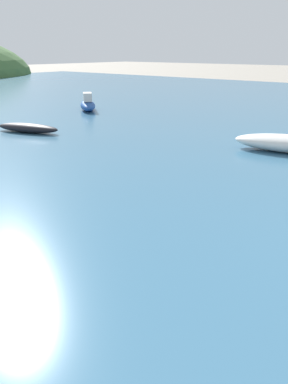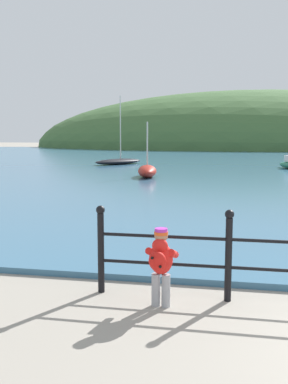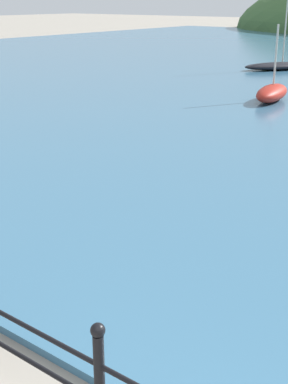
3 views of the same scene
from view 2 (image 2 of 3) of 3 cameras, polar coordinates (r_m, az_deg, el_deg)
water at (r=36.39m, az=15.38°, el=3.81°), size 80.00×60.00×0.10m
far_hillside at (r=71.89m, az=13.33°, el=5.49°), size 68.49×37.67×17.40m
child_in_coat at (r=5.65m, az=2.12°, el=-8.63°), size 0.39×0.54×1.00m
boat_nearest_quay at (r=21.51m, az=0.41°, el=2.70°), size 1.31×2.68×2.63m
boat_white_sailboat at (r=30.58m, az=-3.26°, el=3.93°), size 3.20×3.82×4.60m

